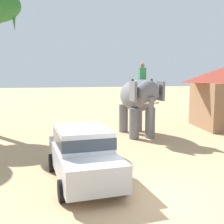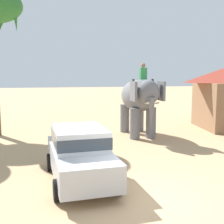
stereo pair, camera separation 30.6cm
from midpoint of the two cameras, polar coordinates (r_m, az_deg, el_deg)
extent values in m
plane|color=tan|center=(8.26, 6.36, -16.63)|extent=(120.00, 120.00, 0.00)
cube|color=#B7BABF|center=(9.26, -5.35, -9.39)|extent=(2.07, 4.24, 0.76)
cube|color=#B7BABF|center=(9.18, -5.52, -5.03)|extent=(1.75, 2.23, 0.64)
cube|color=#2D3842|center=(9.18, -5.52, -5.03)|extent=(1.77, 2.26, 0.35)
cylinder|color=black|center=(8.43, 2.23, -13.87)|extent=(0.23, 0.61, 0.60)
cylinder|color=black|center=(8.09, -9.68, -14.93)|extent=(0.23, 0.61, 0.60)
cylinder|color=black|center=(10.74, -2.10, -9.05)|extent=(0.23, 0.61, 0.60)
cylinder|color=black|center=(10.47, -11.29, -9.64)|extent=(0.23, 0.61, 0.60)
ellipsoid|color=slate|center=(15.81, 5.58, 3.19)|extent=(1.75, 3.18, 1.70)
cylinder|color=slate|center=(15.27, 8.23, -2.13)|extent=(0.52, 0.52, 1.60)
cylinder|color=slate|center=(14.97, 5.10, -2.29)|extent=(0.52, 0.52, 1.60)
cylinder|color=slate|center=(16.98, 5.89, -1.09)|extent=(0.52, 0.52, 1.60)
cylinder|color=slate|center=(16.71, 3.04, -1.21)|extent=(0.52, 0.52, 1.60)
ellipsoid|color=slate|center=(14.27, 7.76, 3.86)|extent=(1.15, 1.05, 1.20)
cube|color=slate|center=(14.63, 10.25, 4.10)|extent=(0.16, 0.81, 0.96)
cube|color=slate|center=(14.11, 4.88, 4.06)|extent=(0.16, 0.81, 0.96)
cone|color=slate|center=(13.95, 8.36, -0.37)|extent=(0.38, 0.38, 1.60)
cone|color=beige|center=(14.04, 9.31, 1.72)|extent=(0.15, 0.57, 0.21)
cone|color=beige|center=(13.84, 7.32, 1.67)|extent=(0.15, 0.57, 0.21)
cube|color=#338C4C|center=(14.96, 6.73, 7.52)|extent=(0.35, 0.26, 0.60)
sphere|color=#8E6647|center=(14.96, 6.75, 9.12)|extent=(0.22, 0.22, 0.22)
cylinder|color=#333338|center=(15.16, 8.55, 5.41)|extent=(0.12, 0.12, 0.55)
cylinder|color=#333338|center=(14.80, 4.80, 5.41)|extent=(0.12, 0.12, 0.55)
cone|color=#286B2D|center=(16.70, -17.93, 17.51)|extent=(0.40, 0.92, 1.64)
cone|color=#286B2D|center=(17.93, -20.22, 16.72)|extent=(0.91, 0.57, 1.67)
camera|label=1|loc=(0.15, -89.34, 0.09)|focal=46.51mm
camera|label=2|loc=(0.15, 90.66, -0.09)|focal=46.51mm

